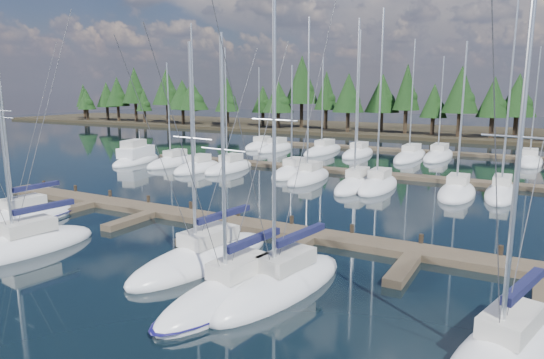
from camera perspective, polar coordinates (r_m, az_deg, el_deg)
The scene contains 13 objects.
ground at distance 42.13m, azimuth 4.15°, elevation -1.36°, with size 260.00×260.00×0.00m, color black.
far_shore at distance 99.31m, azimuth 18.90°, elevation 5.30°, with size 220.00×30.00×0.60m, color #2C2518.
main_dock at distance 31.38m, azimuth -5.61°, elevation -5.28°, with size 44.00×6.13×0.90m.
back_docks at distance 60.18m, azimuth 12.01°, elevation 2.31°, with size 50.00×21.80×0.40m.
front_sailboat_1 at distance 36.32m, azimuth -27.51°, elevation -4.11°, with size 3.27×8.28×12.69m.
front_sailboat_2 at distance 30.08m, azimuth -27.28°, elevation -7.02°, with size 4.05×8.63×13.99m.
front_sailboat_3 at distance 25.37m, azimuth -8.08°, elevation -9.13°, with size 4.26×9.74×11.76m.
front_sailboat_4 at distance 21.26m, azimuth -4.60°, elevation -13.10°, with size 3.80×9.09×11.73m.
front_sailboat_5 at distance 21.88m, azimuth 1.02°, elevation -12.30°, with size 3.96×9.05×13.77m.
front_sailboat_6 at distance 18.45m, azimuth 25.64°, elevation -18.07°, with size 4.60×8.80×13.53m.
back_sailboat_rows at distance 55.81m, azimuth 11.27°, elevation 1.75°, with size 45.66×33.16×16.71m.
motor_yacht_left at distance 60.21m, azimuth -15.68°, elevation 2.42°, with size 4.82×9.37×4.47m.
tree_line at distance 89.22m, azimuth 18.61°, elevation 9.39°, with size 184.60×12.28×14.58m.
Camera 1 is at (17.16, -7.44, 8.89)m, focal length 32.00 mm.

